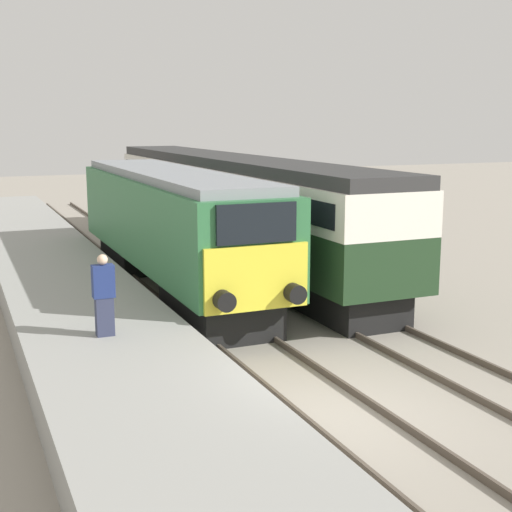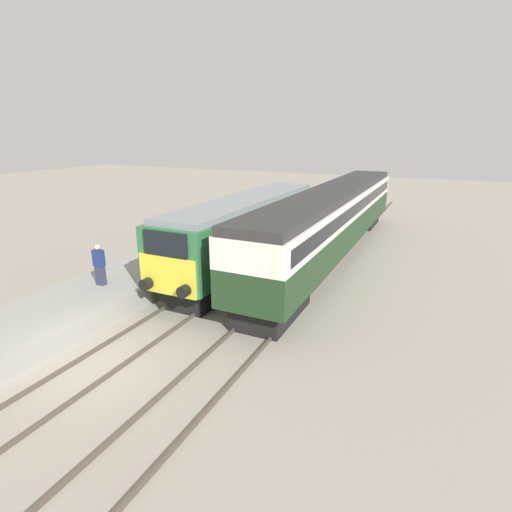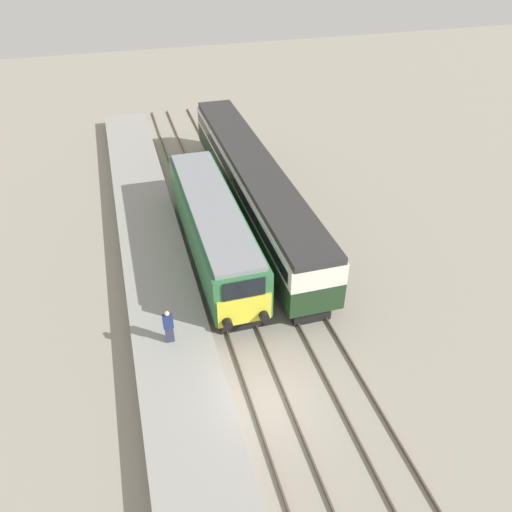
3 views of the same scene
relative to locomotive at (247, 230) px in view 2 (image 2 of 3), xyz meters
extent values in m
plane|color=gray|center=(0.00, -10.33, -2.07)|extent=(120.00, 120.00, 0.00)
cube|color=gray|center=(-3.30, -2.33, -1.65)|extent=(3.50, 50.00, 0.83)
cube|color=#4C4238|center=(-0.72, -5.33, -2.00)|extent=(0.07, 60.00, 0.14)
cube|color=#4C4238|center=(0.72, -5.33, -2.00)|extent=(0.07, 60.00, 0.14)
cube|color=#4C4238|center=(2.68, -5.33, -2.00)|extent=(0.07, 60.00, 0.14)
cube|color=#4C4238|center=(4.12, -5.33, -2.00)|extent=(0.07, 60.00, 0.14)
cube|color=black|center=(0.00, -4.06, -1.57)|extent=(2.03, 4.00, 1.00)
cube|color=black|center=(0.00, 4.14, -1.57)|extent=(2.03, 4.00, 1.00)
cube|color=#2D6B3D|center=(0.00, 0.04, 0.17)|extent=(2.70, 13.19, 2.46)
cube|color=yellow|center=(0.00, -6.60, -0.33)|extent=(2.48, 0.10, 1.48)
cube|color=black|center=(0.00, -6.60, 0.90)|extent=(1.89, 0.10, 0.89)
cube|color=gray|center=(0.00, 0.04, 1.52)|extent=(2.38, 12.67, 0.24)
cylinder|color=black|center=(-0.85, -6.81, -0.72)|extent=(0.44, 0.35, 0.44)
cylinder|color=black|center=(0.85, -6.81, -0.72)|extent=(0.44, 0.35, 0.44)
cube|color=black|center=(3.40, -4.69, -1.59)|extent=(1.89, 3.60, 0.95)
cube|color=black|center=(3.40, 12.83, -1.59)|extent=(1.89, 3.60, 0.95)
cube|color=#1E381E|center=(3.40, 4.07, -0.39)|extent=(2.70, 21.92, 1.44)
cube|color=silver|center=(3.40, 4.07, 0.90)|extent=(2.71, 21.92, 1.13)
cube|color=black|center=(3.40, 4.07, 0.90)|extent=(2.75, 21.04, 0.62)
cube|color=#2D2D2D|center=(3.40, 4.07, 1.64)|extent=(2.48, 21.92, 0.36)
cube|color=#2D334C|center=(-3.39, -6.59, -0.84)|extent=(0.36, 0.24, 0.81)
cube|color=navy|center=(-3.39, -6.59, -0.09)|extent=(0.44, 0.26, 0.67)
sphere|color=beige|center=(-3.39, -6.59, 0.35)|extent=(0.22, 0.22, 0.22)
camera|label=1|loc=(-6.09, -20.77, 3.12)|focal=50.00mm
camera|label=2|loc=(8.87, -17.68, 4.73)|focal=28.00mm
camera|label=3|loc=(-4.13, -22.67, 14.61)|focal=35.00mm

